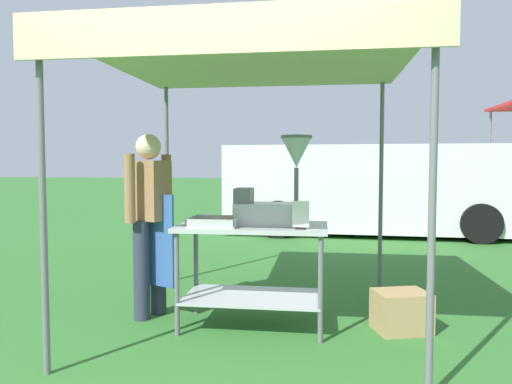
{
  "coord_description": "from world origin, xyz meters",
  "views": [
    {
      "loc": [
        0.67,
        -2.65,
        1.36
      ],
      "look_at": [
        0.1,
        1.44,
        1.11
      ],
      "focal_mm": 33.85,
      "sensor_mm": 36.0,
      "label": 1
    }
  ],
  "objects_px": {
    "stall_canopy": "(254,64)",
    "supply_crate": "(401,311)",
    "vendor": "(150,215)",
    "donut_fryer": "(276,193)",
    "van_white": "(373,188)",
    "donut_cart": "(253,252)",
    "menu_sign": "(301,217)",
    "donut_tray": "(215,223)"
  },
  "relations": [
    {
      "from": "vendor",
      "to": "donut_tray",
      "type": "bearing_deg",
      "value": -22.79
    },
    {
      "from": "stall_canopy",
      "to": "donut_cart",
      "type": "height_order",
      "value": "stall_canopy"
    },
    {
      "from": "van_white",
      "to": "donut_tray",
      "type": "bearing_deg",
      "value": -107.33
    },
    {
      "from": "stall_canopy",
      "to": "menu_sign",
      "type": "bearing_deg",
      "value": -38.13
    },
    {
      "from": "vendor",
      "to": "van_white",
      "type": "xyz_separation_m",
      "value": [
        2.46,
        5.53,
        -0.02
      ]
    },
    {
      "from": "stall_canopy",
      "to": "donut_fryer",
      "type": "xyz_separation_m",
      "value": [
        0.19,
        -0.09,
        -1.06
      ]
    },
    {
      "from": "donut_fryer",
      "to": "supply_crate",
      "type": "distance_m",
      "value": 1.39
    },
    {
      "from": "donut_fryer",
      "to": "vendor",
      "type": "xyz_separation_m",
      "value": [
        -1.12,
        0.14,
        -0.21
      ]
    },
    {
      "from": "vendor",
      "to": "supply_crate",
      "type": "xyz_separation_m",
      "value": [
        2.14,
        -0.09,
        -0.74
      ]
    },
    {
      "from": "vendor",
      "to": "van_white",
      "type": "height_order",
      "value": "van_white"
    },
    {
      "from": "donut_tray",
      "to": "vendor",
      "type": "xyz_separation_m",
      "value": [
        -0.64,
        0.27,
        0.03
      ]
    },
    {
      "from": "vendor",
      "to": "donut_fryer",
      "type": "bearing_deg",
      "value": -6.89
    },
    {
      "from": "donut_fryer",
      "to": "menu_sign",
      "type": "height_order",
      "value": "donut_fryer"
    },
    {
      "from": "donut_fryer",
      "to": "stall_canopy",
      "type": "bearing_deg",
      "value": 154.98
    },
    {
      "from": "supply_crate",
      "to": "van_white",
      "type": "height_order",
      "value": "van_white"
    },
    {
      "from": "stall_canopy",
      "to": "vendor",
      "type": "relative_size",
      "value": 1.65
    },
    {
      "from": "menu_sign",
      "to": "donut_cart",
      "type": "bearing_deg",
      "value": 151.51
    },
    {
      "from": "stall_canopy",
      "to": "van_white",
      "type": "distance_m",
      "value": 5.93
    },
    {
      "from": "donut_cart",
      "to": "donut_tray",
      "type": "distance_m",
      "value": 0.4
    },
    {
      "from": "donut_cart",
      "to": "donut_fryer",
      "type": "xyz_separation_m",
      "value": [
        0.19,
        0.01,
        0.49
      ]
    },
    {
      "from": "donut_cart",
      "to": "menu_sign",
      "type": "xyz_separation_m",
      "value": [
        0.4,
        -0.22,
        0.32
      ]
    },
    {
      "from": "donut_tray",
      "to": "donut_cart",
      "type": "bearing_deg",
      "value": 23.61
    },
    {
      "from": "donut_cart",
      "to": "vendor",
      "type": "distance_m",
      "value": 0.99
    },
    {
      "from": "donut_cart",
      "to": "supply_crate",
      "type": "xyz_separation_m",
      "value": [
        1.2,
        0.06,
        -0.46
      ]
    },
    {
      "from": "stall_canopy",
      "to": "supply_crate",
      "type": "height_order",
      "value": "stall_canopy"
    },
    {
      "from": "donut_fryer",
      "to": "vendor",
      "type": "relative_size",
      "value": 0.45
    },
    {
      "from": "donut_fryer",
      "to": "van_white",
      "type": "height_order",
      "value": "van_white"
    },
    {
      "from": "donut_cart",
      "to": "donut_tray",
      "type": "bearing_deg",
      "value": -156.39
    },
    {
      "from": "van_white",
      "to": "donut_cart",
      "type": "bearing_deg",
      "value": -105.01
    },
    {
      "from": "donut_tray",
      "to": "van_white",
      "type": "relative_size",
      "value": 0.07
    },
    {
      "from": "stall_canopy",
      "to": "supply_crate",
      "type": "distance_m",
      "value": 2.35
    },
    {
      "from": "menu_sign",
      "to": "vendor",
      "type": "xyz_separation_m",
      "value": [
        -1.34,
        0.36,
        -0.04
      ]
    },
    {
      "from": "stall_canopy",
      "to": "menu_sign",
      "type": "xyz_separation_m",
      "value": [
        0.4,
        -0.32,
        -1.23
      ]
    },
    {
      "from": "stall_canopy",
      "to": "supply_crate",
      "type": "bearing_deg",
      "value": -1.89
    },
    {
      "from": "stall_canopy",
      "to": "donut_tray",
      "type": "height_order",
      "value": "stall_canopy"
    },
    {
      "from": "stall_canopy",
      "to": "donut_fryer",
      "type": "bearing_deg",
      "value": -25.02
    },
    {
      "from": "menu_sign",
      "to": "supply_crate",
      "type": "bearing_deg",
      "value": 19.07
    },
    {
      "from": "donut_cart",
      "to": "menu_sign",
      "type": "bearing_deg",
      "value": -28.49
    },
    {
      "from": "supply_crate",
      "to": "van_white",
      "type": "relative_size",
      "value": 0.09
    },
    {
      "from": "stall_canopy",
      "to": "donut_tray",
      "type": "relative_size",
      "value": 6.76
    },
    {
      "from": "donut_tray",
      "to": "vendor",
      "type": "relative_size",
      "value": 0.24
    },
    {
      "from": "stall_canopy",
      "to": "donut_fryer",
      "type": "height_order",
      "value": "stall_canopy"
    }
  ]
}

